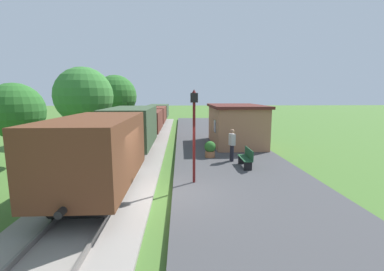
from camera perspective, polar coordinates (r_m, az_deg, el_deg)
ground_plane at (r=9.87m, az=-5.45°, el=-13.54°), size 160.00×160.00×0.00m
platform_slab at (r=10.17m, az=13.30°, el=-12.29°), size 6.00×60.00×0.25m
track_ballast at (r=10.25m, az=-19.33°, el=-12.78°), size 3.80×60.00×0.12m
rail_near at (r=10.02m, az=-15.33°, el=-12.29°), size 0.07×60.00×0.14m
rail_far at (r=10.43m, az=-23.24°, el=-11.86°), size 0.07×60.00×0.14m
freight_train at (r=21.59m, az=-10.29°, el=2.84°), size 2.50×32.60×2.72m
station_hut at (r=18.83m, az=9.40°, el=2.38°), size 3.50×5.80×2.78m
bench_near_hut at (r=13.11m, az=11.69°, el=-4.68°), size 0.42×1.50×0.91m
person_waiting at (r=14.04m, az=8.65°, el=-1.76°), size 0.31×0.42×1.71m
potted_planter at (r=14.86m, az=3.93°, el=-2.90°), size 0.64×0.64×0.92m
lamp_post_near at (r=10.26m, az=0.45°, el=3.55°), size 0.28×0.28×3.70m
tree_trackside_mid at (r=16.28m, az=-33.87°, el=4.41°), size 2.85×2.85×4.34m
tree_trackside_far at (r=23.02m, az=-22.37°, el=7.91°), size 4.59×4.59×5.92m
tree_field_left at (r=31.15m, az=-16.21°, el=8.20°), size 4.68×4.68×5.90m
tree_field_distant at (r=40.38m, az=-17.08°, el=9.19°), size 3.93×3.93×6.20m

